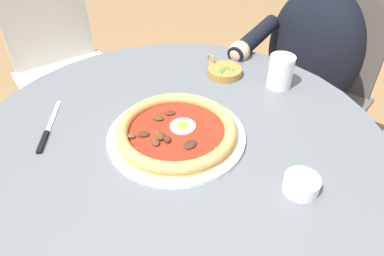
% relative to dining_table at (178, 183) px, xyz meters
% --- Properties ---
extents(dining_table, '(1.02, 1.02, 0.76)m').
position_rel_dining_table_xyz_m(dining_table, '(0.00, 0.00, 0.00)').
color(dining_table, '#565B60').
rests_on(dining_table, ground).
extents(pizza_on_plate, '(0.33, 0.33, 0.04)m').
position_rel_dining_table_xyz_m(pizza_on_plate, '(0.00, -0.00, 0.18)').
color(pizza_on_plate, white).
rests_on(pizza_on_plate, dining_table).
extents(water_glass, '(0.07, 0.07, 0.09)m').
position_rel_dining_table_xyz_m(water_glass, '(-0.04, -0.37, 0.20)').
color(water_glass, silver).
rests_on(water_glass, dining_table).
extents(steak_knife, '(0.16, 0.15, 0.01)m').
position_rel_dining_table_xyz_m(steak_knife, '(0.23, 0.21, 0.17)').
color(steak_knife, silver).
rests_on(steak_knife, dining_table).
extents(ramekin_capers, '(0.07, 0.07, 0.03)m').
position_rel_dining_table_xyz_m(ramekin_capers, '(-0.30, -0.06, 0.18)').
color(ramekin_capers, white).
rests_on(ramekin_capers, dining_table).
extents(olive_pan, '(0.13, 0.10, 0.05)m').
position_rel_dining_table_xyz_m(olive_pan, '(0.11, -0.30, 0.17)').
color(olive_pan, olive).
rests_on(olive_pan, dining_table).
extents(diner_person, '(0.37, 0.50, 1.13)m').
position_rel_dining_table_xyz_m(diner_person, '(0.04, -0.74, -0.10)').
color(diner_person, '#282833').
rests_on(diner_person, ground).
extents(cafe_chair_diner, '(0.45, 0.45, 0.86)m').
position_rel_dining_table_xyz_m(cafe_chair_diner, '(0.05, -0.89, -0.08)').
color(cafe_chair_diner, '#504A45').
rests_on(cafe_chair_diner, ground).
extents(cafe_chair_spare_near, '(0.50, 0.50, 0.89)m').
position_rel_dining_table_xyz_m(cafe_chair_spare_near, '(0.98, -0.18, -0.06)').
color(cafe_chair_spare_near, beige).
rests_on(cafe_chair_spare_near, ground).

